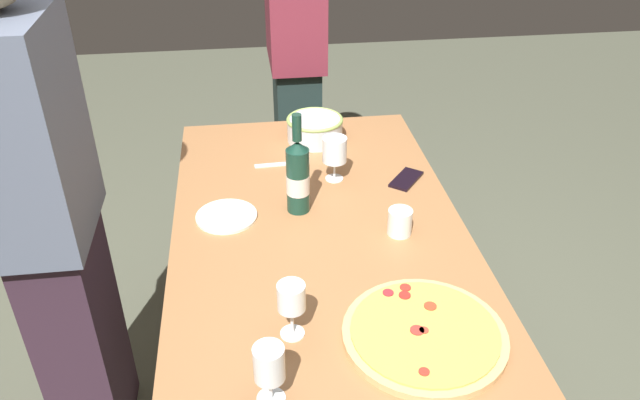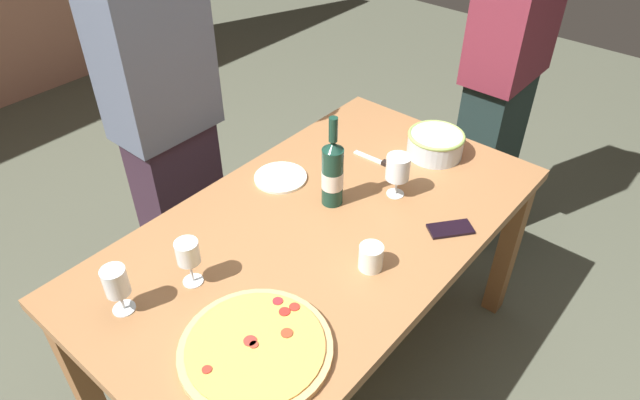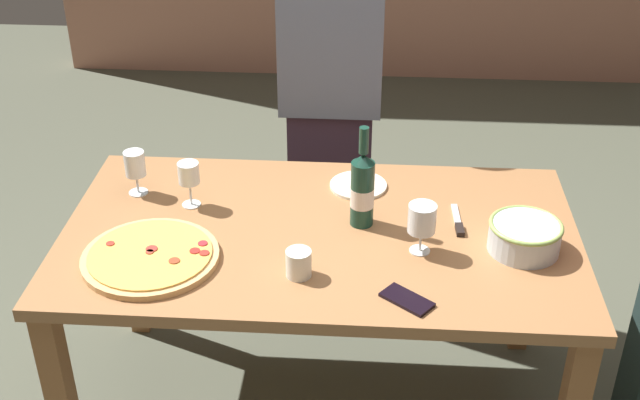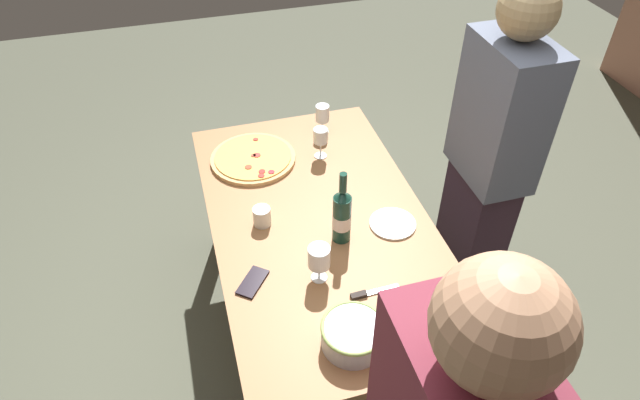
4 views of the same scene
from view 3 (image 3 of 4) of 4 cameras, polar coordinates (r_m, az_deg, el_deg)
name	(u,v)px [view 3 (image 3 of 4)]	position (r m, az deg, el deg)	size (l,w,h in m)	color
dining_table	(320,255)	(2.59, 0.00, -3.88)	(1.60, 0.90, 0.75)	#9D6A40
pizza	(151,257)	(2.45, -11.73, -3.88)	(0.40, 0.40, 0.03)	#E0AD6D
serving_bowl	(525,235)	(2.50, 14.07, -2.40)	(0.22, 0.22, 0.09)	silver
wine_bottle	(362,189)	(2.51, 2.97, 0.79)	(0.07, 0.07, 0.33)	#163A2D
wine_glass_near_pizza	(135,166)	(2.76, -12.76, 2.32)	(0.07, 0.07, 0.15)	white
wine_glass_by_bottle	(422,221)	(2.41, 7.11, -1.44)	(0.08, 0.08, 0.16)	white
wine_glass_far_left	(189,175)	(2.65, -9.13, 1.76)	(0.07, 0.07, 0.15)	white
cup_amber	(299,263)	(2.32, -1.50, -4.43)	(0.07, 0.07, 0.08)	white
side_plate	(358,185)	(2.77, 2.68, 1.02)	(0.19, 0.19, 0.01)	white
cell_phone	(407,300)	(2.26, 6.07, -6.92)	(0.07, 0.14, 0.01)	black
pizza_knife	(458,224)	(2.60, 9.61, -1.65)	(0.03, 0.19, 0.02)	silver
person_host	(331,99)	(3.17, 0.76, 7.08)	(0.38, 0.24, 1.68)	#35222F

